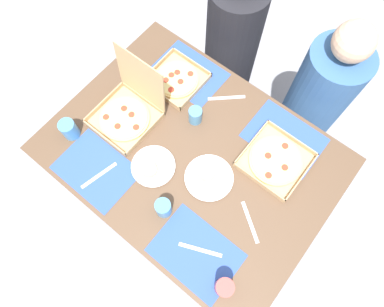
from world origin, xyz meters
name	(u,v)px	position (x,y,z in m)	size (l,w,h in m)	color
ground_plane	(192,194)	(0.00, 0.00, 0.00)	(6.00, 6.00, 0.00)	gray
dining_table	(192,162)	(0.00, 0.00, 0.63)	(1.32, 0.99, 0.75)	#3F3328
placemat_near_left	(96,170)	(-0.30, -0.34, 0.75)	(0.36, 0.26, 0.00)	#2D4C9E
placemat_near_right	(196,253)	(0.30, -0.34, 0.75)	(0.36, 0.26, 0.00)	#2D4C9E
placemat_far_left	(189,73)	(-0.30, 0.34, 0.75)	(0.36, 0.26, 0.00)	#2D4C9E
placemat_far_right	(284,138)	(0.30, 0.34, 0.75)	(0.36, 0.26, 0.00)	#2D4C9E
pizza_box_corner_left	(128,110)	(-0.37, -0.03, 0.79)	(0.28, 0.31, 0.32)	tan
pizza_box_edge_far	(177,79)	(-0.32, 0.27, 0.76)	(0.26, 0.26, 0.04)	tan
pizza_box_center	(275,160)	(0.33, 0.21, 0.76)	(0.29, 0.29, 0.04)	tan
plate_far_left	(209,177)	(0.14, -0.05, 0.75)	(0.23, 0.23, 0.03)	white
plate_far_right	(153,167)	(-0.10, -0.17, 0.75)	(0.21, 0.21, 0.03)	white
cup_clear_right	(163,208)	(0.07, -0.29, 0.80)	(0.07, 0.07, 0.10)	teal
cup_spare	(224,287)	(0.47, -0.38, 0.80)	(0.07, 0.07, 0.11)	#BF4742
cup_dark	(69,129)	(-0.52, -0.28, 0.80)	(0.08, 0.08, 0.10)	teal
cup_clear_left	(195,115)	(-0.10, 0.15, 0.79)	(0.07, 0.07, 0.09)	teal
fork_by_far_right	(200,250)	(0.30, -0.32, 0.75)	(0.19, 0.02, 0.01)	#B7B7BC
fork_by_near_left	(250,222)	(0.40, -0.09, 0.75)	(0.19, 0.02, 0.01)	#B7B7BC
fork_by_near_right	(227,98)	(-0.05, 0.35, 0.75)	(0.19, 0.02, 0.01)	#B7B7BC
fork_by_far_left	(99,175)	(-0.27, -0.35, 0.75)	(0.19, 0.02, 0.01)	#B7B7BC
diner_left_seat	(231,50)	(-0.30, 0.75, 0.53)	(0.32, 0.32, 1.18)	black
diner_right_seat	(313,104)	(0.30, 0.75, 0.51)	(0.32, 0.32, 1.15)	#33598C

